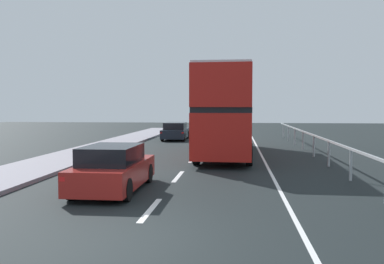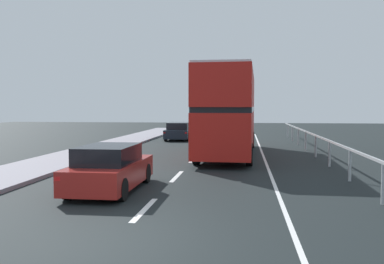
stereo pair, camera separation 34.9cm
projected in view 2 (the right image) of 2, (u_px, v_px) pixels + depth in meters
name	position (u px, v px, depth m)	size (l,w,h in m)	color
ground_plane	(115.00, 242.00, 8.14)	(73.82, 120.00, 0.10)	black
lane_paint_markings	(235.00, 174.00, 16.20)	(3.63, 46.00, 0.01)	silver
bridge_side_railing	(339.00, 150.00, 16.24)	(0.10, 42.00, 1.15)	#A8AEB2
double_decker_bus_red	(229.00, 110.00, 22.29)	(2.90, 11.23, 4.47)	red
hatchback_car_near	(110.00, 169.00, 12.90)	(1.76, 4.26, 1.41)	maroon
sedan_car_ahead	(179.00, 131.00, 32.89)	(1.91, 4.45, 1.36)	#18222E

